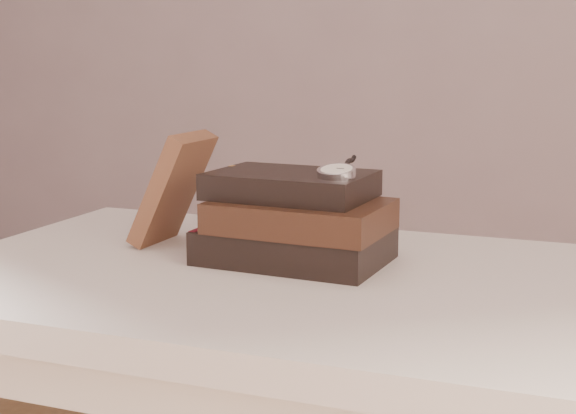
% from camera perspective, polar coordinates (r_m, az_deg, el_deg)
% --- Properties ---
extents(table, '(1.00, 0.60, 0.75)m').
position_cam_1_polar(table, '(1.11, 1.13, -9.09)').
color(table, beige).
rests_on(table, ground).
extents(book_stack, '(0.26, 0.18, 0.12)m').
position_cam_1_polar(book_stack, '(1.13, 0.54, -0.94)').
color(book_stack, black).
rests_on(book_stack, table).
extents(journal, '(0.10, 0.11, 0.17)m').
position_cam_1_polar(journal, '(1.24, -7.91, 1.27)').
color(journal, '#48291B').
rests_on(journal, table).
extents(pocket_watch, '(0.05, 0.15, 0.02)m').
position_cam_1_polar(pocket_watch, '(1.08, 3.44, 2.50)').
color(pocket_watch, silver).
rests_on(pocket_watch, book_stack).
extents(eyeglasses, '(0.11, 0.12, 0.05)m').
position_cam_1_polar(eyeglasses, '(1.24, -1.62, 0.66)').
color(eyeglasses, silver).
rests_on(eyeglasses, book_stack).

